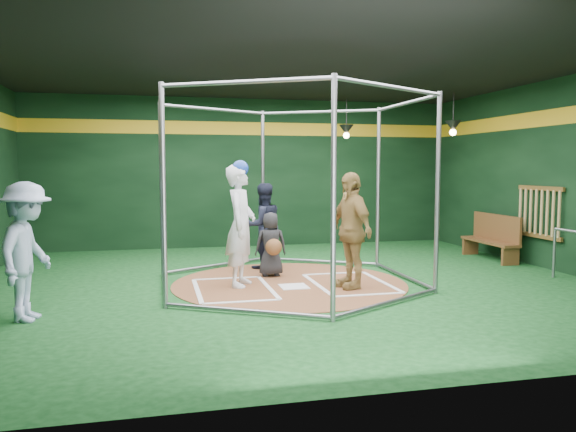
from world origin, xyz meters
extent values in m
cube|color=#0C3813|center=(0.00, 0.00, -0.01)|extent=(10.00, 9.00, 0.02)
cube|color=black|center=(0.00, 0.00, 3.50)|extent=(10.00, 9.00, 0.02)
cube|color=black|center=(0.00, 4.50, 1.75)|extent=(10.00, 0.10, 3.50)
cube|color=black|center=(0.00, -4.50, 1.75)|extent=(10.00, 0.10, 3.50)
cube|color=black|center=(5.00, 0.00, 1.75)|extent=(0.10, 9.00, 3.50)
cube|color=gold|center=(0.00, 4.47, 2.80)|extent=(10.00, 0.01, 0.30)
cube|color=gold|center=(4.97, 0.00, 2.80)|extent=(0.01, 9.00, 0.30)
cylinder|color=brown|center=(0.00, 0.00, 0.01)|extent=(3.80, 3.80, 0.01)
cube|color=white|center=(0.00, -0.30, 0.02)|extent=(0.43, 0.43, 0.01)
cube|color=white|center=(-0.95, 0.60, 0.02)|extent=(1.10, 0.07, 0.01)
cube|color=white|center=(-0.95, -1.10, 0.02)|extent=(1.10, 0.07, 0.01)
cube|color=white|center=(-1.50, -0.25, 0.02)|extent=(0.07, 1.70, 0.01)
cube|color=white|center=(-0.40, -0.25, 0.02)|extent=(0.07, 1.70, 0.01)
cube|color=white|center=(0.95, 0.60, 0.02)|extent=(1.10, 0.07, 0.01)
cube|color=white|center=(0.95, -1.10, 0.02)|extent=(1.10, 0.07, 0.01)
cube|color=white|center=(0.40, -0.25, 0.02)|extent=(0.07, 1.70, 0.01)
cube|color=white|center=(1.50, -0.25, 0.02)|extent=(0.07, 1.70, 0.01)
cylinder|color=gray|center=(1.99, 1.15, 1.50)|extent=(0.07, 0.07, 3.00)
cylinder|color=gray|center=(0.00, 2.30, 1.50)|extent=(0.07, 0.07, 3.00)
cylinder|color=gray|center=(-1.99, 1.15, 1.50)|extent=(0.07, 0.07, 3.00)
cylinder|color=gray|center=(-1.99, -1.15, 1.50)|extent=(0.07, 0.07, 3.00)
cylinder|color=gray|center=(0.00, -2.30, 1.50)|extent=(0.07, 0.07, 3.00)
cylinder|color=gray|center=(1.99, -1.15, 1.50)|extent=(0.07, 0.07, 3.00)
cylinder|color=gray|center=(1.00, 1.72, 2.95)|extent=(2.02, 1.20, 0.06)
cylinder|color=gray|center=(1.00, 1.72, 0.05)|extent=(2.02, 1.20, 0.06)
cylinder|color=gray|center=(-1.00, 1.72, 2.95)|extent=(2.02, 1.20, 0.06)
cylinder|color=gray|center=(-1.00, 1.72, 0.05)|extent=(2.02, 1.20, 0.06)
cylinder|color=gray|center=(-1.99, 0.00, 2.95)|extent=(0.06, 2.30, 0.06)
cylinder|color=gray|center=(-1.99, 0.00, 0.05)|extent=(0.06, 2.30, 0.06)
cylinder|color=gray|center=(-1.00, -1.73, 2.95)|extent=(2.02, 1.20, 0.06)
cylinder|color=gray|center=(-1.00, -1.73, 0.05)|extent=(2.02, 1.20, 0.06)
cylinder|color=gray|center=(1.00, -1.73, 2.95)|extent=(2.02, 1.20, 0.06)
cylinder|color=gray|center=(1.00, -1.73, 0.05)|extent=(2.02, 1.20, 0.06)
cylinder|color=gray|center=(1.99, 0.00, 2.95)|extent=(0.06, 2.30, 0.06)
cylinder|color=gray|center=(1.99, 0.00, 0.05)|extent=(0.06, 2.30, 0.06)
cube|color=brown|center=(4.94, 0.40, 1.50)|extent=(0.05, 1.25, 0.08)
cube|color=brown|center=(4.94, 0.40, 0.60)|extent=(0.05, 1.25, 0.08)
cylinder|color=tan|center=(4.92, -0.15, 1.05)|extent=(0.06, 0.06, 0.85)
cylinder|color=tan|center=(4.92, 0.01, 1.05)|extent=(0.06, 0.06, 0.85)
cylinder|color=tan|center=(4.92, 0.16, 1.05)|extent=(0.06, 0.06, 0.85)
cylinder|color=tan|center=(4.92, 0.32, 1.05)|extent=(0.06, 0.06, 0.85)
cylinder|color=tan|center=(4.92, 0.48, 1.05)|extent=(0.06, 0.06, 0.85)
cylinder|color=tan|center=(4.92, 0.64, 1.05)|extent=(0.06, 0.06, 0.85)
cylinder|color=tan|center=(4.92, 0.79, 1.05)|extent=(0.06, 0.06, 0.85)
cylinder|color=tan|center=(4.92, 0.95, 1.05)|extent=(0.06, 0.06, 0.85)
cone|color=black|center=(2.20, 3.60, 2.75)|extent=(0.34, 0.34, 0.22)
sphere|color=#FFD899|center=(2.20, 3.60, 2.62)|extent=(0.14, 0.14, 0.14)
cylinder|color=black|center=(2.20, 3.60, 3.10)|extent=(0.02, 0.02, 0.70)
cone|color=black|center=(4.00, 2.00, 2.75)|extent=(0.34, 0.34, 0.22)
sphere|color=#FFD899|center=(4.00, 2.00, 2.62)|extent=(0.14, 0.14, 0.14)
cylinder|color=black|center=(4.00, 2.00, 3.10)|extent=(0.02, 0.02, 0.70)
imported|color=silver|center=(-0.79, -0.01, 0.97)|extent=(0.69, 0.82, 1.92)
sphere|color=navy|center=(-0.79, -0.01, 1.87)|extent=(0.26, 0.26, 0.26)
imported|color=tan|center=(0.85, -0.53, 0.91)|extent=(0.65, 1.13, 1.81)
imported|color=black|center=(-0.17, 0.67, 0.57)|extent=(0.56, 0.38, 1.11)
sphere|color=brown|center=(-0.17, 0.42, 0.55)|extent=(0.28, 0.28, 0.28)
imported|color=black|center=(-0.16, 1.45, 0.80)|extent=(0.90, 0.78, 1.59)
imported|color=#A5B8DA|center=(-3.65, -1.37, 0.86)|extent=(0.84, 1.21, 1.72)
cube|color=brown|center=(4.55, 1.40, 0.37)|extent=(0.37, 1.59, 0.05)
cube|color=brown|center=(4.70, 1.40, 0.66)|extent=(0.05, 1.59, 0.53)
cube|color=brown|center=(4.55, 0.69, 0.18)|extent=(0.35, 0.07, 0.35)
cube|color=brown|center=(4.55, 2.11, 0.18)|extent=(0.35, 0.07, 0.35)
cylinder|color=gray|center=(4.55, -0.52, 0.43)|extent=(0.05, 0.05, 0.86)
cylinder|color=gray|center=(4.55, -1.00, 0.84)|extent=(0.05, 0.96, 0.05)
camera|label=1|loc=(-2.08, -8.75, 1.90)|focal=35.00mm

